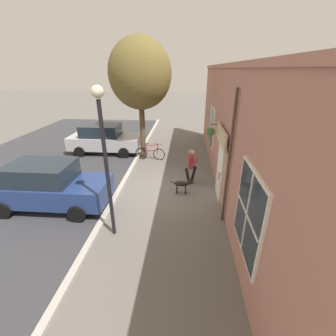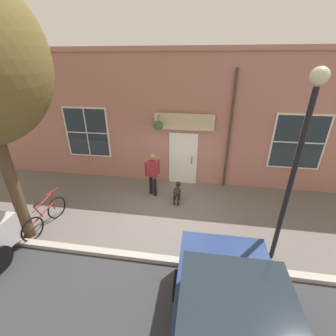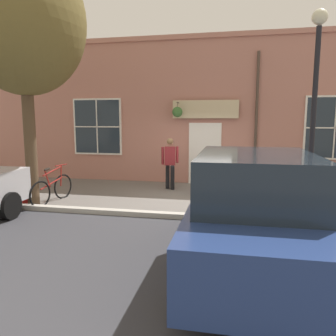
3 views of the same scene
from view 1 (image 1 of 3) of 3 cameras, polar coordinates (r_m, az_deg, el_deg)
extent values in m
plane|color=#66605B|center=(9.84, -0.43, -5.43)|extent=(90.00, 90.00, 0.00)
cube|color=#B2ADA3|center=(10.16, -11.77, -4.58)|extent=(0.20, 28.00, 0.12)
cube|color=#38383D|center=(12.50, -34.40, -3.23)|extent=(10.00, 28.00, 0.01)
cube|color=#B27566|center=(9.02, 14.71, 7.71)|extent=(0.30, 18.00, 4.85)
cube|color=#B27566|center=(8.69, 16.57, 23.73)|extent=(0.42, 18.00, 0.16)
cube|color=white|center=(9.15, 13.10, -1.09)|extent=(0.10, 1.10, 2.10)
cube|color=#232D38|center=(9.17, 12.89, -1.37)|extent=(0.03, 0.90, 1.90)
cylinder|color=#47382D|center=(8.83, 12.82, -2.03)|extent=(0.03, 0.03, 0.30)
cube|color=beige|center=(8.63, 13.36, 7.99)|extent=(0.08, 2.20, 0.60)
cylinder|color=#47382D|center=(7.19, 15.18, 1.50)|extent=(0.09, 0.09, 4.36)
cylinder|color=#47382D|center=(9.42, 12.01, 10.80)|extent=(0.44, 0.04, 0.04)
cylinder|color=#47382D|center=(9.44, 10.82, 9.80)|extent=(0.01, 0.01, 0.34)
cone|color=#2D2823|center=(9.49, 10.72, 8.51)|extent=(0.32, 0.32, 0.18)
sphere|color=#3D6B33|center=(9.47, 10.76, 9.04)|extent=(0.34, 0.34, 0.34)
cube|color=white|center=(12.53, 11.13, 10.24)|extent=(0.08, 1.82, 2.02)
cube|color=#232D38|center=(12.53, 10.99, 10.25)|extent=(0.03, 1.70, 1.90)
cube|color=white|center=(12.53, 10.90, 10.25)|extent=(0.04, 0.04, 1.90)
cube|color=white|center=(12.53, 10.90, 10.25)|extent=(0.04, 1.70, 0.04)
cube|color=white|center=(5.25, 19.92, -10.98)|extent=(0.08, 1.82, 2.02)
cube|color=#232D38|center=(5.24, 19.60, -10.99)|extent=(0.03, 1.70, 1.90)
cube|color=white|center=(5.23, 19.39, -10.99)|extent=(0.04, 0.04, 1.90)
cube|color=white|center=(5.23, 19.39, -10.99)|extent=(0.04, 1.70, 0.04)
cylinder|color=black|center=(10.33, 6.44, -1.64)|extent=(0.31, 0.18, 0.80)
cylinder|color=black|center=(10.13, 5.04, -2.10)|extent=(0.31, 0.18, 0.80)
cube|color=maroon|center=(9.95, 5.91, 1.66)|extent=(0.28, 0.37, 0.57)
sphere|color=tan|center=(9.80, 6.13, 4.01)|extent=(0.22, 0.22, 0.22)
sphere|color=brown|center=(9.79, 5.96, 4.13)|extent=(0.21, 0.21, 0.21)
cylinder|color=maroon|center=(10.15, 5.44, 2.18)|extent=(0.17, 0.11, 0.57)
cylinder|color=maroon|center=(9.75, 6.74, 1.32)|extent=(0.34, 0.14, 0.52)
ellipsoid|color=black|center=(9.36, 3.39, -3.97)|extent=(0.61, 0.25, 0.22)
cylinder|color=black|center=(9.55, 4.46, -5.27)|extent=(0.06, 0.06, 0.35)
cylinder|color=black|center=(9.42, 4.44, -5.71)|extent=(0.06, 0.06, 0.35)
cylinder|color=black|center=(9.56, 2.28, -5.18)|extent=(0.06, 0.06, 0.35)
cylinder|color=black|center=(9.43, 2.23, -5.62)|extent=(0.06, 0.06, 0.35)
sphere|color=black|center=(9.32, 5.63, -3.58)|extent=(0.19, 0.19, 0.19)
cone|color=black|center=(9.33, 6.30, -3.72)|extent=(0.10, 0.09, 0.09)
cone|color=black|center=(9.32, 5.59, -2.97)|extent=(0.06, 0.06, 0.07)
cone|color=black|center=(9.23, 5.59, -3.25)|extent=(0.06, 0.06, 0.07)
cylinder|color=black|center=(9.35, 1.06, -3.61)|extent=(0.21, 0.04, 0.14)
cylinder|color=brown|center=(12.88, -6.48, 9.84)|extent=(0.29, 0.29, 3.44)
ellipsoid|color=brown|center=(12.50, -7.13, 22.63)|extent=(3.24, 2.92, 3.57)
sphere|color=brown|center=(12.57, -5.69, 20.10)|extent=(1.83, 1.83, 1.83)
torus|color=black|center=(12.86, -2.29, 3.47)|extent=(0.70, 0.19, 0.70)
torus|color=black|center=(13.07, -6.80, 3.66)|extent=(0.70, 0.19, 0.70)
cylinder|color=maroon|center=(12.89, -4.59, 4.40)|extent=(0.98, 0.09, 0.19)
cylinder|color=maroon|center=(12.88, -5.41, 5.02)|extent=(0.23, 0.05, 0.47)
cylinder|color=maroon|center=(12.78, -4.42, 5.74)|extent=(0.83, 0.08, 0.16)
cylinder|color=maroon|center=(12.77, -2.66, 4.83)|extent=(0.11, 0.04, 0.58)
cylinder|color=maroon|center=(12.67, -2.52, 6.10)|extent=(0.46, 0.12, 0.03)
ellipsoid|color=black|center=(12.80, -5.45, 6.12)|extent=(0.25, 0.11, 0.10)
cube|color=#B7B7BC|center=(14.46, -15.54, 6.45)|extent=(4.31, 1.78, 0.76)
cube|color=#1E2833|center=(14.35, -16.68, 9.18)|extent=(2.24, 1.56, 0.68)
cylinder|color=black|center=(15.00, -9.48, 6.10)|extent=(0.62, 0.18, 0.62)
cylinder|color=black|center=(13.39, -11.16, 3.77)|extent=(0.62, 0.18, 0.62)
cylinder|color=black|center=(15.84, -18.96, 6.07)|extent=(0.62, 0.18, 0.62)
cylinder|color=black|center=(14.32, -21.54, 3.85)|extent=(0.62, 0.18, 0.62)
cube|color=navy|center=(9.46, -27.57, -4.94)|extent=(4.31, 1.78, 0.76)
cube|color=#1E2833|center=(9.29, -29.54, -0.93)|extent=(2.24, 1.56, 0.68)
cylinder|color=black|center=(9.73, -17.84, -4.99)|extent=(0.62, 0.18, 0.62)
cylinder|color=black|center=(8.37, -22.13, -10.73)|extent=(0.62, 0.18, 0.62)
cylinder|color=black|center=(10.99, -30.90, -4.00)|extent=(0.62, 0.18, 0.62)
cylinder|color=black|center=(9.81, -36.44, -8.68)|extent=(0.62, 0.18, 0.62)
cylinder|color=black|center=(6.59, -15.11, -1.71)|extent=(0.11, 0.11, 4.14)
sphere|color=beige|center=(6.00, -17.50, 18.02)|extent=(0.32, 0.32, 0.32)
cylinder|color=red|center=(13.50, -6.09, 4.27)|extent=(0.20, 0.20, 0.62)
sphere|color=red|center=(13.38, -6.16, 5.72)|extent=(0.20, 0.20, 0.20)
cylinder|color=red|center=(13.51, -6.60, 4.40)|extent=(0.10, 0.07, 0.07)
cylinder|color=red|center=(13.47, -5.59, 4.38)|extent=(0.10, 0.07, 0.07)
camera|label=2|loc=(10.15, -39.37, 17.31)|focal=24.00mm
camera|label=3|loc=(12.46, -47.66, 3.95)|focal=35.00mm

